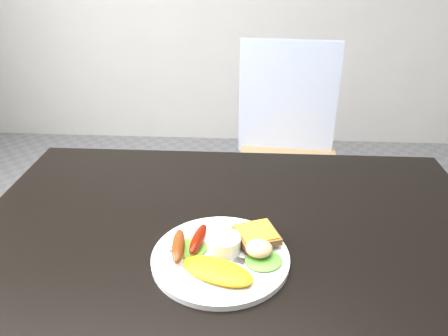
{
  "coord_description": "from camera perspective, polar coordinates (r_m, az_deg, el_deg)",
  "views": [
    {
      "loc": [
        0.03,
        -0.83,
        1.33
      ],
      "look_at": [
        -0.02,
        -0.0,
        0.9
      ],
      "focal_mm": 35.0,
      "sensor_mm": 36.0,
      "label": 1
    }
  ],
  "objects": [
    {
      "name": "dining_table",
      "position": [
        1.03,
        1.0,
        -8.56
      ],
      "size": [
        1.2,
        0.8,
        0.04
      ],
      "primitive_type": "cube",
      "color": "black",
      "rests_on": "ground"
    },
    {
      "name": "ramekin",
      "position": [
        0.91,
        0.09,
        -10.0
      ],
      "size": [
        0.07,
        0.07,
        0.04
      ],
      "primitive_type": "cylinder",
      "rotation": [
        0.0,
        0.0,
        0.11
      ],
      "color": "white",
      "rests_on": "plate"
    },
    {
      "name": "plate",
      "position": [
        0.92,
        -0.46,
        -11.65
      ],
      "size": [
        0.28,
        0.28,
        0.01
      ],
      "primitive_type": "cylinder",
      "color": "white",
      "rests_on": "dining_table"
    },
    {
      "name": "toast_b",
      "position": [
        0.94,
        4.29,
        -8.67
      ],
      "size": [
        0.11,
        0.11,
        0.01
      ],
      "primitive_type": "cube",
      "rotation": [
        0.0,
        0.0,
        0.37
      ],
      "color": "brown",
      "rests_on": "toast_a"
    },
    {
      "name": "sausage_b",
      "position": [
        0.92,
        -3.38,
        -9.21
      ],
      "size": [
        0.04,
        0.11,
        0.03
      ],
      "primitive_type": "ellipsoid",
      "rotation": [
        0.0,
        0.0,
        -0.16
      ],
      "color": "#6D1A02",
      "rests_on": "lettuce_left"
    },
    {
      "name": "toast_a",
      "position": [
        0.95,
        2.27,
        -9.0
      ],
      "size": [
        0.08,
        0.08,
        0.01
      ],
      "primitive_type": "cube",
      "rotation": [
        0.0,
        0.0,
        0.22
      ],
      "color": "#8E5317",
      "rests_on": "plate"
    },
    {
      "name": "potato_salad",
      "position": [
        0.89,
        4.59,
        -10.43
      ],
      "size": [
        0.06,
        0.06,
        0.03
      ],
      "primitive_type": "ellipsoid",
      "rotation": [
        0.0,
        0.0,
        0.08
      ],
      "color": "beige",
      "rests_on": "lettuce_right"
    },
    {
      "name": "dining_chair",
      "position": [
        1.92,
        8.22,
        -0.29
      ],
      "size": [
        0.47,
        0.47,
        0.05
      ],
      "primitive_type": "cube",
      "rotation": [
        0.0,
        0.0,
        -0.09
      ],
      "color": "tan",
      "rests_on": "ground"
    },
    {
      "name": "lettuce_right",
      "position": [
        0.9,
        5.19,
        -11.97
      ],
      "size": [
        0.09,
        0.09,
        0.01
      ],
      "primitive_type": "ellipsoid",
      "rotation": [
        0.0,
        0.0,
        0.31
      ],
      "color": "#4C9E27",
      "rests_on": "plate"
    },
    {
      "name": "sausage_a",
      "position": [
        0.91,
        -5.96,
        -10.08
      ],
      "size": [
        0.04,
        0.11,
        0.03
      ],
      "primitive_type": "ellipsoid",
      "rotation": [
        0.0,
        0.0,
        0.09
      ],
      "color": "#6B2208",
      "rests_on": "lettuce_left"
    },
    {
      "name": "person",
      "position": [
        1.63,
        -2.43,
        2.55
      ],
      "size": [
        0.52,
        0.41,
        1.3
      ],
      "primitive_type": "imported",
      "rotation": [
        0.0,
        0.0,
        2.91
      ],
      "color": "navy",
      "rests_on": "ground"
    },
    {
      "name": "omelette",
      "position": [
        0.86,
        -0.86,
        -13.26
      ],
      "size": [
        0.16,
        0.12,
        0.02
      ],
      "primitive_type": "ellipsoid",
      "rotation": [
        0.0,
        0.0,
        -0.4
      ],
      "color": "yellow",
      "rests_on": "plate"
    },
    {
      "name": "lettuce_left",
      "position": [
        0.93,
        -4.56,
        -10.35
      ],
      "size": [
        0.09,
        0.09,
        0.01
      ],
      "primitive_type": "ellipsoid",
      "rotation": [
        0.0,
        0.0,
        0.26
      ],
      "color": "#4D9B30",
      "rests_on": "plate"
    },
    {
      "name": "fork",
      "position": [
        0.9,
        -3.2,
        -11.85
      ],
      "size": [
        0.13,
        0.06,
        0.0
      ],
      "primitive_type": "cube",
      "rotation": [
        0.0,
        0.0,
        -0.38
      ],
      "color": "#ADAFB7",
      "rests_on": "plate"
    }
  ]
}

